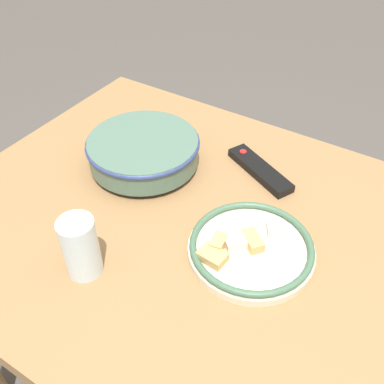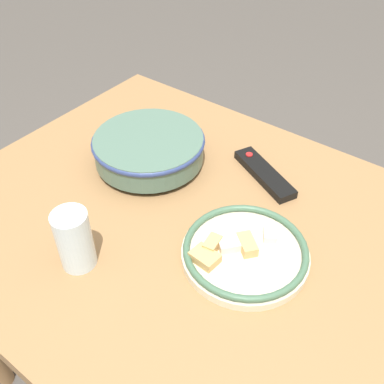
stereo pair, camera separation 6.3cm
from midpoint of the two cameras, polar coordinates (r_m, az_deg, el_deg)
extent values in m
cube|color=olive|center=(0.97, 2.05, -6.29)|extent=(1.26, 0.88, 0.04)
cylinder|color=olive|center=(1.68, -8.36, 0.85)|extent=(0.06, 0.06, 0.70)
cylinder|color=#4C6B5B|center=(1.13, -7.65, 3.64)|extent=(0.12, 0.12, 0.01)
cylinder|color=#4C6B5B|center=(1.11, -7.82, 5.20)|extent=(0.27, 0.27, 0.06)
cylinder|color=#B75B23|center=(1.11, -7.80, 5.01)|extent=(0.24, 0.24, 0.05)
torus|color=navy|center=(1.10, -7.93, 6.17)|extent=(0.28, 0.28, 0.01)
cylinder|color=beige|center=(0.91, 5.52, -7.49)|extent=(0.26, 0.26, 0.02)
torus|color=#42664C|center=(0.90, 5.58, -6.83)|extent=(0.25, 0.25, 0.01)
cube|color=tan|center=(0.91, 5.72, -6.23)|extent=(0.06, 0.06, 0.02)
cube|color=silver|center=(0.90, 3.56, -6.34)|extent=(0.06, 0.06, 0.02)
cube|color=tan|center=(0.88, 0.55, -8.20)|extent=(0.06, 0.04, 0.02)
cube|color=silver|center=(0.94, 8.41, -4.79)|extent=(0.04, 0.04, 0.02)
cube|color=tan|center=(0.90, 1.34, -6.57)|extent=(0.03, 0.05, 0.02)
cube|color=black|center=(1.10, 7.00, 2.76)|extent=(0.20, 0.13, 0.02)
cylinder|color=red|center=(1.14, 4.93, 5.08)|extent=(0.02, 0.02, 0.00)
cylinder|color=silver|center=(0.88, -16.02, -6.80)|extent=(0.07, 0.07, 0.13)
camera|label=1|loc=(0.03, -91.83, -1.63)|focal=42.00mm
camera|label=2|loc=(0.03, 88.17, 1.63)|focal=42.00mm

